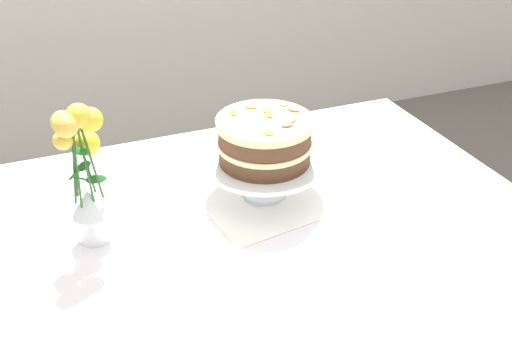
{
  "coord_description": "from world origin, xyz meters",
  "views": [
    {
      "loc": [
        -0.36,
        -0.98,
        1.51
      ],
      "look_at": [
        0.03,
        0.03,
        0.86
      ],
      "focal_mm": 39.03,
      "sensor_mm": 36.0,
      "label": 1
    }
  ],
  "objects_px": {
    "dining_table": "(251,258)",
    "layer_cake": "(265,140)",
    "flower_vase": "(84,173)",
    "cake_stand": "(264,166)"
  },
  "relations": [
    {
      "from": "layer_cake",
      "to": "flower_vase",
      "type": "distance_m",
      "value": 0.42
    },
    {
      "from": "dining_table",
      "to": "flower_vase",
      "type": "height_order",
      "value": "flower_vase"
    },
    {
      "from": "dining_table",
      "to": "layer_cake",
      "type": "height_order",
      "value": "layer_cake"
    },
    {
      "from": "flower_vase",
      "to": "dining_table",
      "type": "bearing_deg",
      "value": -15.16
    },
    {
      "from": "cake_stand",
      "to": "flower_vase",
      "type": "height_order",
      "value": "flower_vase"
    },
    {
      "from": "dining_table",
      "to": "cake_stand",
      "type": "relative_size",
      "value": 4.83
    },
    {
      "from": "cake_stand",
      "to": "dining_table",
      "type": "bearing_deg",
      "value": -124.76
    },
    {
      "from": "cake_stand",
      "to": "flower_vase",
      "type": "distance_m",
      "value": 0.43
    },
    {
      "from": "dining_table",
      "to": "flower_vase",
      "type": "relative_size",
      "value": 4.23
    },
    {
      "from": "layer_cake",
      "to": "flower_vase",
      "type": "height_order",
      "value": "flower_vase"
    }
  ]
}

